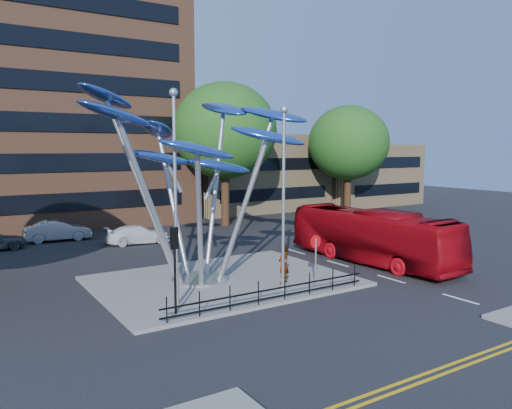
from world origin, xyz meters
TOP-DOWN VIEW (x-y plane):
  - ground at (0.00, 0.00)m, footprint 120.00×120.00m
  - traffic_island at (-1.00, 6.00)m, footprint 12.00×9.00m
  - double_yellow_near at (0.00, -6.00)m, footprint 40.00×0.12m
  - double_yellow_far at (0.00, -6.30)m, footprint 40.00×0.12m
  - brick_tower at (-6.00, 32.00)m, footprint 25.00×15.00m
  - low_building_near at (16.00, 30.00)m, footprint 15.00×8.00m
  - low_building_far at (30.00, 28.00)m, footprint 12.00×8.00m
  - tree_right at (8.00, 22.00)m, footprint 8.80×8.80m
  - tree_far at (22.00, 22.00)m, footprint 8.00×8.00m
  - leaf_sculpture at (-2.07, 6.68)m, footprint 12.72×9.54m
  - street_lamp_left at (-4.50, 3.50)m, footprint 0.36×0.36m
  - street_lamp_right at (0.50, 3.00)m, footprint 0.36×0.36m
  - traffic_light_island at (-5.00, 2.50)m, footprint 0.28×0.18m
  - no_entry_sign_island at (2.00, 2.52)m, footprint 0.60×0.10m
  - pedestrian_railing_front at (-1.00, 1.70)m, footprint 10.00×0.06m
  - red_bus at (8.34, 5.19)m, footprint 3.03×11.22m
  - pedestrian at (1.15, 3.85)m, footprint 0.81×0.69m
  - parked_car_mid at (-5.61, 22.04)m, footprint 4.58×1.89m
  - parked_car_right at (-1.11, 18.00)m, footprint 4.52×2.17m

SIDE VIEW (x-z plane):
  - ground at x=0.00m, z-range 0.00..0.00m
  - double_yellow_near at x=0.00m, z-range 0.00..0.01m
  - double_yellow_far at x=0.00m, z-range 0.00..0.01m
  - traffic_island at x=-1.00m, z-range 0.00..0.15m
  - pedestrian_railing_front at x=-1.00m, z-range 0.05..1.05m
  - parked_car_right at x=-1.11m, z-range 0.00..1.27m
  - parked_car_mid at x=-5.61m, z-range 0.00..1.47m
  - pedestrian at x=1.15m, z-range 0.15..2.04m
  - red_bus at x=8.34m, z-range 0.00..3.10m
  - no_entry_sign_island at x=2.00m, z-range 0.59..3.04m
  - traffic_light_island at x=-5.00m, z-range 0.90..4.33m
  - low_building_far at x=30.00m, z-range 0.00..7.00m
  - low_building_near at x=16.00m, z-range 0.00..8.00m
  - street_lamp_right at x=0.50m, z-range 0.94..9.24m
  - street_lamp_left at x=-4.50m, z-range 0.96..9.76m
  - leaf_sculpture at x=-2.07m, z-range 2.12..11.63m
  - tree_far at x=22.00m, z-range 1.70..12.51m
  - tree_right at x=8.00m, z-range 1.98..14.09m
  - brick_tower at x=-6.00m, z-range 0.00..30.00m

